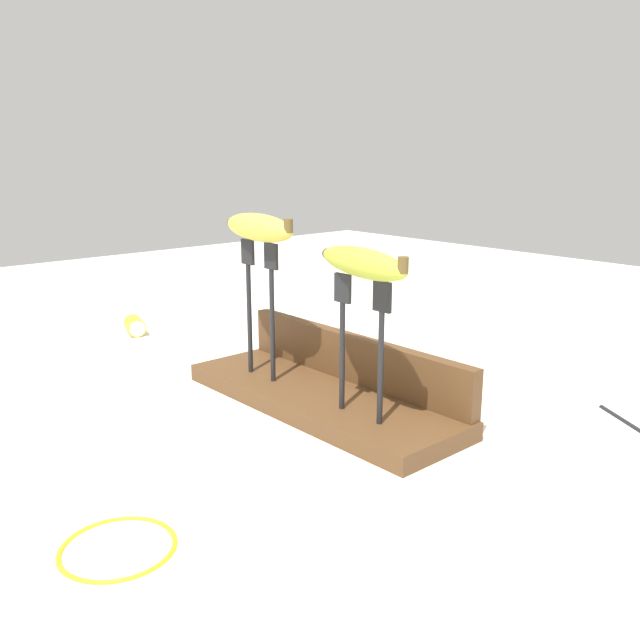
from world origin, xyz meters
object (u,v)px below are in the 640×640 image
at_px(banana_chunk_near, 135,326).
at_px(banana_raised_right, 362,263).
at_px(fork_stand_left, 260,298).
at_px(fork_stand_right, 361,334).
at_px(wire_coil, 118,546).
at_px(banana_raised_left, 259,227).

bearing_deg(banana_chunk_near, banana_raised_right, -0.89).
xyz_separation_m(fork_stand_left, fork_stand_right, (0.20, 0.00, -0.01)).
bearing_deg(wire_coil, fork_stand_right, 95.87).
distance_m(fork_stand_right, banana_chunk_near, 0.63).
height_order(fork_stand_right, banana_chunk_near, fork_stand_right).
distance_m(banana_raised_right, wire_coil, 0.40).
relative_size(fork_stand_right, wire_coil, 1.66).
height_order(banana_chunk_near, wire_coil, banana_chunk_near).
bearing_deg(fork_stand_right, fork_stand_left, 180.00).
relative_size(fork_stand_left, fork_stand_right, 1.13).
distance_m(fork_stand_right, wire_coil, 0.37).
xyz_separation_m(banana_chunk_near, wire_coil, (0.66, -0.35, -0.01)).
height_order(banana_raised_right, banana_chunk_near, banana_raised_right).
xyz_separation_m(fork_stand_left, wire_coil, (0.24, -0.34, -0.14)).
bearing_deg(fork_stand_left, wire_coil, -55.00).
relative_size(fork_stand_left, banana_chunk_near, 3.29).
bearing_deg(wire_coil, fork_stand_left, 125.00).
bearing_deg(fork_stand_right, banana_chunk_near, 179.11).
bearing_deg(fork_stand_right, banana_raised_left, 180.00).
height_order(fork_stand_left, banana_raised_right, banana_raised_right).
height_order(banana_raised_left, banana_chunk_near, banana_raised_left).
height_order(fork_stand_left, banana_raised_left, banana_raised_left).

